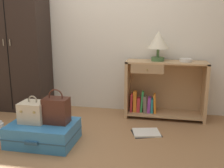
{
  "coord_description": "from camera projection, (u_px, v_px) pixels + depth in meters",
  "views": [
    {
      "loc": [
        0.84,
        -2.25,
        1.25
      ],
      "look_at": [
        0.23,
        0.75,
        0.55
      ],
      "focal_mm": 41.63,
      "sensor_mm": 36.0,
      "label": 1
    }
  ],
  "objects": [
    {
      "name": "wardrobe",
      "position": [
        16.0,
        41.0,
        3.76
      ],
      "size": [
        0.89,
        0.47,
        2.02
      ],
      "color": "black",
      "rests_on": "ground_plane"
    },
    {
      "name": "back_wall",
      "position": [
        107.0,
        21.0,
        3.73
      ],
      "size": [
        6.4,
        0.1,
        2.6
      ],
      "primitive_type": "cube",
      "color": "silver",
      "rests_on": "ground_plane"
    },
    {
      "name": "handbag",
      "position": [
        56.0,
        110.0,
        2.75
      ],
      "size": [
        0.26,
        0.18,
        0.37
      ],
      "color": "#472319",
      "rests_on": "suitcase_large"
    },
    {
      "name": "bowl",
      "position": [
        186.0,
        60.0,
        3.38
      ],
      "size": [
        0.17,
        0.17,
        0.04
      ],
      "primitive_type": "cylinder",
      "color": "silver",
      "rests_on": "bookshelf"
    },
    {
      "name": "bookshelf",
      "position": [
        162.0,
        90.0,
        3.54
      ],
      "size": [
        1.06,
        0.39,
        0.78
      ],
      "color": "tan",
      "rests_on": "ground_plane"
    },
    {
      "name": "bottle",
      "position": [
        1.0,
        131.0,
        2.89
      ],
      "size": [
        0.08,
        0.08,
        0.21
      ],
      "color": "white",
      "rests_on": "ground_plane"
    },
    {
      "name": "ground_plane",
      "position": [
        75.0,
        153.0,
        2.59
      ],
      "size": [
        9.0,
        9.0,
        0.0
      ],
      "primitive_type": "plane",
      "color": "#9E7047"
    },
    {
      "name": "table_lamp",
      "position": [
        158.0,
        41.0,
        3.4
      ],
      "size": [
        0.28,
        0.28,
        0.39
      ],
      "color": "#4C7542",
      "rests_on": "bookshelf"
    },
    {
      "name": "open_book_on_floor",
      "position": [
        146.0,
        133.0,
        3.05
      ],
      "size": [
        0.39,
        0.36,
        0.02
      ],
      "color": "white",
      "rests_on": "ground_plane"
    },
    {
      "name": "train_case",
      "position": [
        33.0,
        112.0,
        2.78
      ],
      "size": [
        0.27,
        0.24,
        0.29
      ],
      "color": "beige",
      "rests_on": "suitcase_large"
    },
    {
      "name": "suitcase_large",
      "position": [
        43.0,
        133.0,
        2.8
      ],
      "size": [
        0.7,
        0.53,
        0.23
      ],
      "color": "teal",
      "rests_on": "ground_plane"
    }
  ]
}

